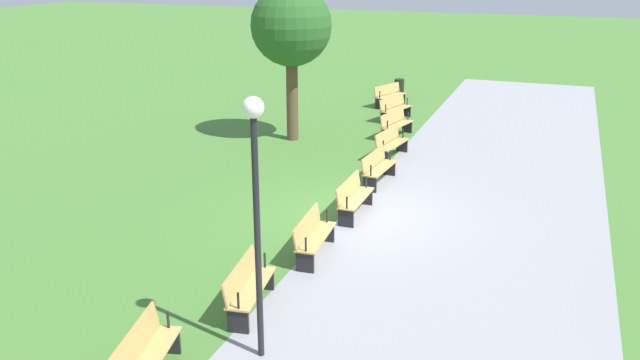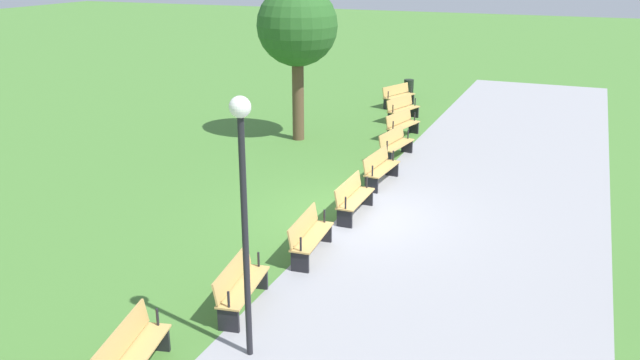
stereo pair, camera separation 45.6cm
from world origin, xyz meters
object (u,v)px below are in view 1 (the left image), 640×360
bench_0 (389,95)px  bench_4 (378,167)px  bench_6 (313,235)px  bench_7 (248,286)px  bench_3 (391,143)px  tree_1 (291,27)px  bench_2 (396,124)px  bench_8 (145,355)px  bench_1 (395,108)px  bench_5 (353,197)px  trash_bin (399,88)px  lamp_post (256,184)px

bench_0 → bench_4: size_ratio=1.01×
bench_6 → bench_7: (2.49, -0.28, 0.00)m
bench_3 → bench_4: 2.51m
bench_7 → tree_1: tree_1 is taller
bench_2 → bench_6: (9.97, 0.75, 0.00)m
bench_8 → bench_4: bearing=162.7°
bench_1 → bench_2: 2.51m
bench_7 → bench_0: bearing=177.8°
bench_3 → bench_5: (5.00, 0.38, 0.00)m
bench_0 → bench_7: size_ratio=1.00×
bench_1 → tree_1: tree_1 is taller
trash_bin → bench_7: bearing=6.0°
bench_8 → trash_bin: bearing=171.1°
lamp_post → bench_7: bearing=-145.8°
bench_2 → bench_0: bearing=-149.7°
trash_bin → bench_1: bearing=11.7°
bench_1 → trash_bin: bearing=-150.9°
bench_5 → trash_bin: bench_5 is taller
bench_5 → bench_6: (2.51, -0.09, 0.00)m
lamp_post → trash_bin: (-20.46, -2.86, -2.51)m
bench_5 → bench_6: bearing=-2.2°
tree_1 → trash_bin: size_ratio=6.56×
bench_6 → bench_7: 2.51m
bench_2 → trash_bin: size_ratio=2.20×
bench_8 → tree_1: size_ratio=0.34×
bench_1 → bench_2: size_ratio=1.00×
bench_6 → bench_5: bearing=173.5°
bench_2 → bench_6: bearing=17.3°
tree_1 → trash_bin: (-8.33, 1.68, -3.41)m
bench_2 → bench_8: (14.92, 0.00, 0.00)m
lamp_post → bench_4: bearing=-176.4°
bench_1 → trash_bin: bench_1 is taller
bench_8 → lamp_post: 3.03m
bench_4 → trash_bin: (-11.74, -2.32, -0.07)m
bench_3 → tree_1: (-0.92, -3.72, 3.34)m
bench_3 → bench_2: bearing=-160.5°
bench_3 → bench_8: same height
lamp_post → trash_bin: bearing=-172.0°
bench_8 → bench_6: bearing=158.3°
bench_4 → trash_bin: bearing=-164.5°
bench_0 → bench_1: same height
bench_1 → lamp_post: lamp_post is taller
bench_0 → bench_5: size_ratio=1.03×
bench_8 → tree_1: (-13.38, -3.25, 3.34)m
bench_0 → bench_1: bearing=41.2°
bench_0 → trash_bin: bench_0 is taller
bench_2 → bench_7: (12.46, 0.47, 0.00)m
bench_7 → tree_1: 12.00m
bench_1 → tree_1: 5.79m
bench_7 → trash_bin: bearing=177.3°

